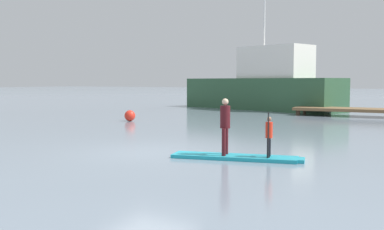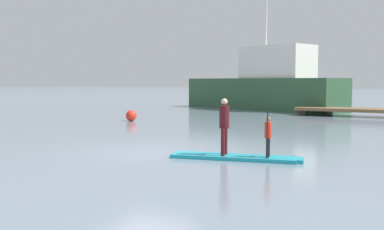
{
  "view_description": "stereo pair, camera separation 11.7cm",
  "coord_description": "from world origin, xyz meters",
  "px_view_note": "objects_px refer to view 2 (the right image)",
  "views": [
    {
      "loc": [
        7.83,
        -11.36,
        2.15
      ],
      "look_at": [
        0.12,
        2.41,
        0.97
      ],
      "focal_mm": 43.02,
      "sensor_mm": 36.0,
      "label": 1
    },
    {
      "loc": [
        7.93,
        -11.3,
        2.15
      ],
      "look_at": [
        0.12,
        2.41,
        0.97
      ],
      "focal_mm": 43.02,
      "sensor_mm": 36.0,
      "label": 2
    }
  ],
  "objects_px": {
    "paddleboard_near": "(236,157)",
    "mooring_buoy_near": "(131,116)",
    "paddler_adult": "(224,123)",
    "paddler_child_solo": "(268,135)",
    "fishing_boat_white_large": "(265,86)"
  },
  "relations": [
    {
      "from": "paddler_adult",
      "to": "paddler_child_solo",
      "type": "bearing_deg",
      "value": 12.29
    },
    {
      "from": "paddleboard_near",
      "to": "paddler_adult",
      "type": "height_order",
      "value": "paddler_adult"
    },
    {
      "from": "paddleboard_near",
      "to": "paddler_child_solo",
      "type": "height_order",
      "value": "paddler_child_solo"
    },
    {
      "from": "paddleboard_near",
      "to": "paddler_child_solo",
      "type": "distance_m",
      "value": 1.09
    },
    {
      "from": "fishing_boat_white_large",
      "to": "paddleboard_near",
      "type": "bearing_deg",
      "value": -71.37
    },
    {
      "from": "fishing_boat_white_large",
      "to": "paddler_child_solo",
      "type": "bearing_deg",
      "value": -69.15
    },
    {
      "from": "paddleboard_near",
      "to": "mooring_buoy_near",
      "type": "relative_size",
      "value": 6.28
    },
    {
      "from": "paddler_adult",
      "to": "mooring_buoy_near",
      "type": "xyz_separation_m",
      "value": [
        -9.46,
        8.24,
        -0.71
      ]
    },
    {
      "from": "paddler_adult",
      "to": "paddler_child_solo",
      "type": "xyz_separation_m",
      "value": [
        1.18,
        0.26,
        -0.29
      ]
    },
    {
      "from": "paddleboard_near",
      "to": "paddler_adult",
      "type": "relative_size",
      "value": 2.34
    },
    {
      "from": "paddleboard_near",
      "to": "fishing_boat_white_large",
      "type": "height_order",
      "value": "fishing_boat_white_large"
    },
    {
      "from": "paddleboard_near",
      "to": "mooring_buoy_near",
      "type": "xyz_separation_m",
      "value": [
        -9.79,
        8.17,
        0.24
      ]
    },
    {
      "from": "paddleboard_near",
      "to": "mooring_buoy_near",
      "type": "distance_m",
      "value": 12.75
    },
    {
      "from": "paddler_adult",
      "to": "paddler_child_solo",
      "type": "height_order",
      "value": "paddler_adult"
    },
    {
      "from": "paddleboard_near",
      "to": "paddler_child_solo",
      "type": "xyz_separation_m",
      "value": [
        0.85,
        0.19,
        0.66
      ]
    }
  ]
}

